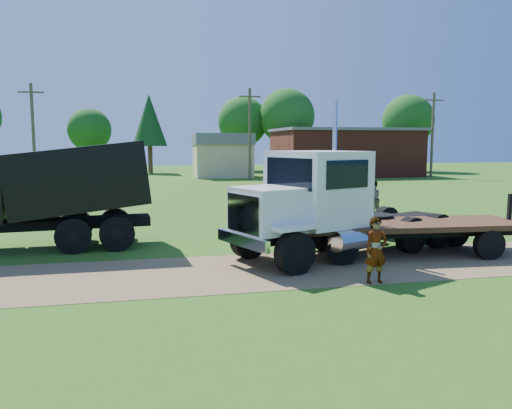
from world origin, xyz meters
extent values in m
plane|color=#2F5A13|center=(0.00, 0.00, 0.00)|extent=(140.00, 140.00, 0.00)
cube|color=brown|center=(0.00, 0.00, 0.01)|extent=(120.00, 4.20, 0.01)
cube|color=black|center=(2.61, 1.67, 0.88)|extent=(8.07, 4.06, 0.33)
cylinder|color=black|center=(0.08, -0.61, 0.61)|extent=(1.27, 0.81, 1.21)
cylinder|color=black|center=(0.08, -0.61, 0.61)|extent=(0.55, 0.54, 0.42)
cylinder|color=black|center=(-0.80, 1.58, 0.61)|extent=(1.27, 0.81, 1.21)
cylinder|color=black|center=(-0.80, 1.58, 0.61)|extent=(0.55, 0.54, 0.42)
cylinder|color=black|center=(4.69, 1.24, 0.61)|extent=(1.27, 0.81, 1.21)
cylinder|color=black|center=(4.69, 1.24, 0.61)|extent=(0.55, 0.54, 0.42)
cylinder|color=black|center=(3.81, 3.43, 0.61)|extent=(1.27, 0.81, 1.21)
cylinder|color=black|center=(3.81, 3.43, 0.61)|extent=(0.55, 0.54, 0.42)
cylinder|color=black|center=(6.02, 1.77, 0.61)|extent=(1.27, 0.81, 1.21)
cylinder|color=black|center=(6.02, 1.77, 0.61)|extent=(0.55, 0.54, 0.42)
cylinder|color=black|center=(5.14, 3.96, 0.61)|extent=(1.27, 0.81, 1.21)
cylinder|color=black|center=(5.14, 3.96, 0.61)|extent=(0.55, 0.54, 0.42)
cube|color=white|center=(-0.31, 0.50, 1.71)|extent=(2.54, 2.48, 1.32)
cube|color=silver|center=(-1.23, 0.13, 1.65)|extent=(0.70, 1.57, 1.10)
cube|color=silver|center=(-1.28, 0.11, 0.88)|extent=(1.10, 2.42, 0.33)
cube|color=white|center=(1.33, 1.16, 2.26)|extent=(3.14, 3.32, 2.32)
cube|color=black|center=(0.27, 0.74, 2.76)|extent=(0.87, 2.07, 0.94)
cube|color=black|center=(1.83, -0.08, 2.76)|extent=(1.55, 0.66, 0.83)
cube|color=black|center=(0.83, 2.40, 2.76)|extent=(1.55, 0.66, 0.83)
cube|color=white|center=(0.08, -0.61, 1.32)|extent=(1.41, 0.95, 0.11)
cube|color=white|center=(-0.80, 1.58, 1.32)|extent=(1.41, 0.95, 0.11)
cylinder|color=silver|center=(2.16, 0.13, 0.77)|extent=(1.68, 1.19, 0.66)
cylinder|color=silver|center=(2.28, 2.20, 2.54)|extent=(0.20, 0.20, 5.07)
cylinder|color=black|center=(3.84, 2.17, 1.14)|extent=(1.58, 1.58, 0.13)
cube|color=black|center=(-8.21, 4.50, 0.87)|extent=(8.73, 1.84, 0.33)
cylinder|color=black|center=(-6.38, 3.52, 0.60)|extent=(1.22, 0.48, 1.19)
cylinder|color=black|center=(-6.38, 3.52, 0.60)|extent=(0.45, 0.44, 0.42)
cylinder|color=black|center=(-6.58, 5.78, 0.60)|extent=(1.22, 0.48, 1.19)
cylinder|color=black|center=(-6.58, 5.78, 0.60)|extent=(0.45, 0.44, 0.42)
cylinder|color=black|center=(-4.98, 3.64, 0.60)|extent=(1.22, 0.48, 1.19)
cylinder|color=black|center=(-4.98, 3.64, 0.60)|extent=(0.45, 0.44, 0.42)
cylinder|color=black|center=(-5.18, 5.91, 0.60)|extent=(1.22, 0.48, 1.19)
cylinder|color=black|center=(-5.18, 5.91, 0.60)|extent=(0.45, 0.44, 0.42)
cube|color=black|center=(-6.27, 4.67, 2.44)|extent=(4.96, 3.01, 2.63)
imported|color=#EE5F0B|center=(4.43, 10.51, 0.79)|extent=(6.11, 3.66, 1.59)
cube|color=#361911|center=(4.26, 0.98, 1.01)|extent=(7.84, 2.82, 0.17)
cube|color=black|center=(4.26, 0.98, 0.77)|extent=(7.75, 1.47, 0.24)
cylinder|color=black|center=(1.79, 0.14, 0.48)|extent=(0.98, 0.35, 0.96)
cylinder|color=black|center=(1.93, 2.15, 0.48)|extent=(0.98, 0.35, 0.96)
cylinder|color=black|center=(6.60, -0.19, 0.48)|extent=(0.98, 0.35, 0.96)
cylinder|color=black|center=(6.74, 1.83, 0.48)|extent=(0.98, 0.35, 0.96)
cube|color=black|center=(0.52, 1.23, 1.49)|extent=(0.12, 0.12, 0.96)
cube|color=black|center=(8.01, 0.73, 1.49)|extent=(0.12, 0.12, 0.96)
imported|color=#999999|center=(1.88, -1.94, 0.88)|extent=(0.68, 0.48, 1.75)
imported|color=#999999|center=(6.93, 8.95, 0.92)|extent=(1.02, 0.87, 1.83)
cube|color=maroon|center=(18.00, 40.00, 2.50)|extent=(15.00, 10.00, 5.00)
cube|color=#5E5E63|center=(18.00, 40.00, 5.15)|extent=(15.40, 10.40, 0.30)
cube|color=tan|center=(4.00, 40.00, 1.80)|extent=(6.00, 5.00, 3.60)
cube|color=#5E5E63|center=(4.00, 40.00, 4.10)|extent=(6.20, 5.40, 1.20)
cylinder|color=#453727|center=(-14.00, 35.00, 4.50)|extent=(0.28, 0.28, 9.00)
cube|color=#453727|center=(-14.00, 35.00, 8.20)|extent=(2.20, 0.14, 0.14)
cylinder|color=#453727|center=(6.00, 35.00, 4.50)|extent=(0.28, 0.28, 9.00)
cube|color=#453727|center=(6.00, 35.00, 8.20)|extent=(2.20, 0.14, 0.14)
cylinder|color=#453727|center=(26.00, 35.00, 4.50)|extent=(0.28, 0.28, 9.00)
cube|color=#453727|center=(26.00, 35.00, 8.20)|extent=(2.20, 0.14, 0.14)
cylinder|color=#382517|center=(-11.11, 53.21, 1.44)|extent=(0.56, 0.56, 2.88)
sphere|color=#134D14|center=(-11.11, 53.21, 5.35)|extent=(5.44, 5.44, 5.44)
cylinder|color=#382517|center=(-3.64, 48.93, 1.68)|extent=(0.56, 0.56, 3.36)
cone|color=#103614|center=(-3.64, 48.93, 6.43)|extent=(4.23, 4.23, 6.24)
cylinder|color=#382517|center=(8.62, 52.65, 1.76)|extent=(0.56, 0.56, 3.52)
sphere|color=#134D14|center=(8.62, 52.65, 6.54)|extent=(6.64, 6.64, 6.64)
cylinder|color=#382517|center=(14.01, 50.06, 1.92)|extent=(0.56, 0.56, 3.84)
sphere|color=#134D14|center=(14.01, 50.06, 7.14)|extent=(7.25, 7.25, 7.25)
cylinder|color=#382517|center=(29.36, 46.39, 1.77)|extent=(0.56, 0.56, 3.55)
sphere|color=#134D14|center=(29.36, 46.39, 6.59)|extent=(6.69, 6.69, 6.69)
camera|label=1|loc=(-3.86, -13.76, 3.67)|focal=35.00mm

